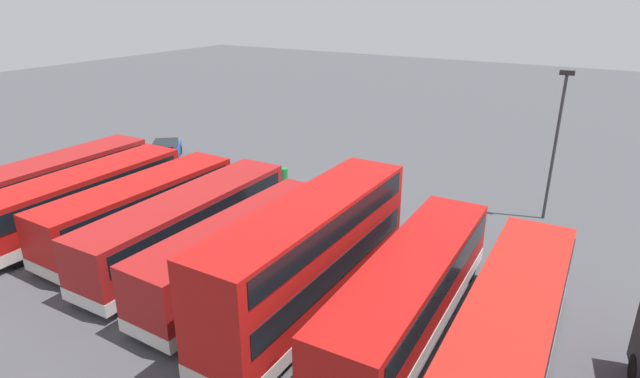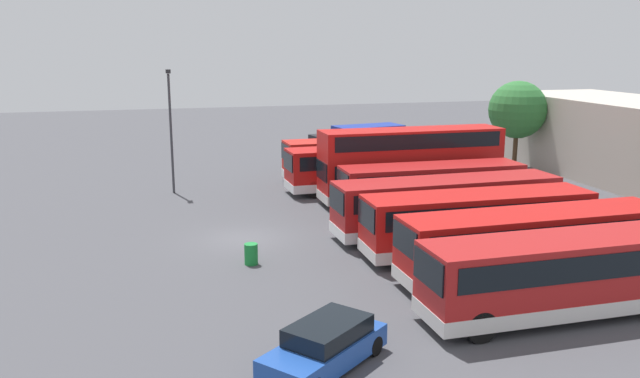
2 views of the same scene
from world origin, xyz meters
TOP-DOWN VIEW (x-y plane):
  - ground_plane at (0.00, 0.00)m, footprint 140.00×140.00m
  - bus_single_deck_near_end at (-12.54, 10.43)m, footprint 2.90×11.17m
  - bus_single_deck_second at (-8.94, 10.29)m, footprint 2.91×12.09m
  - bus_double_decker_third at (-5.27, 11.26)m, footprint 2.62×11.42m
  - bus_single_deck_fourth at (-1.73, 11.06)m, footprint 2.78×10.57m
  - bus_single_deck_fifth at (2.04, 10.19)m, footprint 2.78×11.83m
  - bus_single_deck_sixth at (5.42, 10.11)m, footprint 2.77×10.85m
  - bus_single_deck_seventh at (9.08, 10.75)m, footprint 2.75×11.66m
  - bus_single_deck_far_end at (12.54, 10.11)m, footprint 2.73×11.51m
  - car_hatchback_silver at (14.02, 0.44)m, footprint 4.18×4.58m
  - lamp_post_tall at (-11.61, -2.83)m, footprint 0.70×0.30m
  - waste_bin_yellow at (3.97, -0.21)m, footprint 0.60×0.60m

SIDE VIEW (x-z plane):
  - ground_plane at x=0.00m, z-range 0.00..0.00m
  - waste_bin_yellow at x=3.97m, z-range 0.00..0.95m
  - car_hatchback_silver at x=14.02m, z-range -0.01..1.42m
  - bus_single_deck_fourth at x=-1.73m, z-range 0.15..3.10m
  - bus_single_deck_sixth at x=5.42m, z-range 0.15..3.10m
  - bus_single_deck_near_end at x=-12.54m, z-range 0.15..3.10m
  - bus_single_deck_far_end at x=12.54m, z-range 0.15..3.10m
  - bus_single_deck_seventh at x=9.08m, z-range 0.15..3.10m
  - bus_single_deck_fifth at x=2.04m, z-range 0.15..3.10m
  - bus_single_deck_second at x=-8.94m, z-range 0.15..3.10m
  - bus_double_decker_third at x=-5.27m, z-range 0.17..4.72m
  - lamp_post_tall at x=-11.61m, z-range 0.68..8.72m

